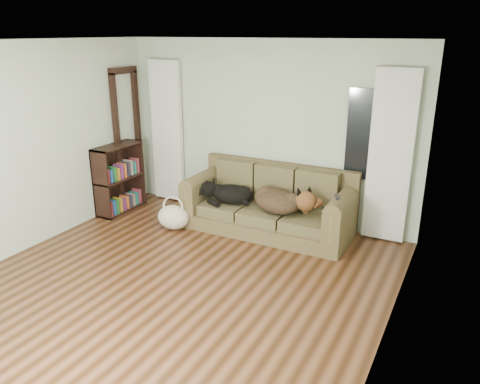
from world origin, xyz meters
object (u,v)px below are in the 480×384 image
at_px(tote_bag, 174,218).
at_px(bookshelf, 119,180).
at_px(sofa, 267,201).
at_px(dog_shepherd, 280,202).
at_px(dog_black_lab, 230,194).

distance_m(tote_bag, bookshelf, 1.23).
xyz_separation_m(sofa, tote_bag, (-1.21, -0.55, -0.29)).
bearing_deg(bookshelf, dog_shepherd, 11.15).
height_order(dog_black_lab, tote_bag, dog_black_lab).
relative_size(sofa, tote_bag, 4.91).
bearing_deg(bookshelf, dog_black_lab, 13.77).
distance_m(sofa, dog_shepherd, 0.24).
height_order(sofa, tote_bag, sofa).
height_order(dog_black_lab, dog_shepherd, dog_shepherd).
bearing_deg(sofa, tote_bag, -155.51).
xyz_separation_m(sofa, dog_black_lab, (-0.57, -0.06, 0.03)).
distance_m(dog_black_lab, bookshelf, 1.83).
distance_m(dog_black_lab, dog_shepherd, 0.79).
bearing_deg(tote_bag, sofa, 24.49).
bearing_deg(tote_bag, bookshelf, 168.89).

